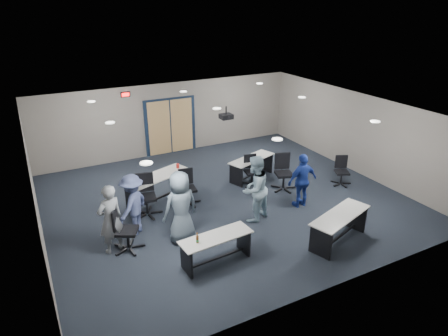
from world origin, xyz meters
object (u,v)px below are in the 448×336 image
chair_back_b (188,188)px  chair_back_d (284,173)px  table_back_right (252,164)px  person_lightblue (255,189)px  table_front_left (216,244)px  chair_back_c (252,171)px  person_plaid (181,207)px  table_front_right (340,223)px  chair_back_a (146,196)px  person_navy (302,181)px  person_gray (110,219)px  table_back_left (158,184)px  person_back (133,205)px  chair_loose_left (127,229)px  chair_loose_right (342,171)px

chair_back_b → chair_back_d: size_ratio=0.91×
table_back_right → person_lightblue: (-1.35, -2.35, 0.43)m
table_front_left → chair_back_c: 4.23m
person_plaid → table_back_right: bearing=-152.5°
table_front_right → chair_back_a: size_ratio=1.68×
chair_back_b → person_navy: bearing=-21.7°
person_gray → person_navy: size_ratio=1.08×
table_back_left → person_navy: 4.16m
table_back_right → person_back: person_back is taller
chair_back_d → person_plaid: bearing=-145.2°
table_front_left → table_front_right: (3.04, -0.64, 0.04)m
table_front_left → person_navy: 3.62m
person_plaid → table_front_right: bearing=144.1°
chair_loose_left → person_navy: person_navy is taller
chair_back_d → chair_loose_left: 5.27m
person_gray → person_plaid: size_ratio=0.94×
chair_back_a → chair_back_d: 4.30m
table_front_left → chair_loose_right: (5.41, 1.82, -0.00)m
chair_back_c → chair_back_a: bearing=-163.8°
table_front_left → table_front_right: size_ratio=0.88×
chair_back_d → table_front_right: bearing=-81.5°
table_front_right → chair_back_d: bearing=62.6°
table_front_right → person_gray: person_gray is taller
chair_back_a → person_gray: 1.79m
table_front_left → chair_back_a: bearing=100.2°
person_lightblue → person_back: (-3.05, 0.83, -0.11)m
chair_back_a → person_navy: 4.37m
table_back_left → person_back: person_back is taller
table_back_left → person_back: (-1.10, -1.35, 0.24)m
person_lightblue → chair_loose_right: bearing=166.4°
person_lightblue → table_front_left: bearing=12.8°
chair_back_a → chair_back_c: size_ratio=1.19×
chair_loose_left → person_plaid: size_ratio=0.60×
table_back_right → person_back: 4.66m
chair_back_c → person_navy: person_navy is taller
person_navy → person_back: bearing=-9.5°
chair_back_b → chair_loose_left: 2.60m
person_gray → person_navy: 5.33m
chair_back_c → chair_loose_right: bearing=-16.2°
chair_loose_right → person_lightblue: (-3.64, -0.57, 0.45)m
chair_back_c → person_lightblue: size_ratio=0.54×
table_front_right → person_gray: (-5.00, 2.17, 0.34)m
person_plaid → table_front_left: bearing=98.4°
table_back_right → person_lightblue: person_lightblue is taller
table_front_left → person_gray: (-1.96, 1.53, 0.39)m
person_lightblue → table_back_right: bearing=-142.3°
chair_back_d → person_plaid: 4.08m
table_back_left → person_back: 1.75m
chair_loose_right → person_navy: (-2.04, -0.54, 0.33)m
table_front_right → person_back: (-4.32, 2.72, 0.29)m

